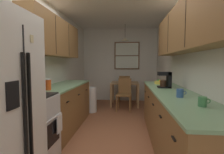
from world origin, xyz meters
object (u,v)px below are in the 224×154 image
at_px(dining_table, 125,86).
at_px(fruit_bowl, 160,82).
at_px(microwave_over_range, 18,42).
at_px(mug_spare, 203,102).
at_px(dining_chair_far, 125,87).
at_px(table_serving_bowl, 125,81).
at_px(stove_range, 29,129).
at_px(storage_canister, 48,84).
at_px(mug_by_coffeemaker, 180,93).
at_px(trash_bin, 91,100).
at_px(dining_chair_near, 124,93).
at_px(coffee_maker, 166,79).

distance_m(dining_table, fruit_bowl, 1.99).
relative_size(microwave_over_range, mug_spare, 5.28).
distance_m(dining_chair_far, fruit_bowl, 2.57).
distance_m(microwave_over_range, dining_chair_far, 4.36).
relative_size(microwave_over_range, dining_table, 0.74).
height_order(mug_spare, table_serving_bowl, mug_spare).
xyz_separation_m(stove_range, dining_table, (1.19, 3.41, 0.14)).
bearing_deg(storage_canister, fruit_bowl, 27.49).
height_order(mug_by_coffeemaker, table_serving_bowl, mug_by_coffeemaker).
xyz_separation_m(storage_canister, mug_by_coffeemaker, (1.97, -0.44, -0.04)).
distance_m(fruit_bowl, table_serving_bowl, 1.95).
bearing_deg(microwave_over_range, mug_spare, -8.97).
relative_size(mug_by_coffeemaker, mug_spare, 1.04).
relative_size(microwave_over_range, storage_canister, 3.45).
bearing_deg(trash_bin, mug_spare, -58.68).
relative_size(trash_bin, table_serving_bowl, 3.93).
height_order(trash_bin, table_serving_bowl, table_serving_bowl).
distance_m(dining_chair_near, coffee_maker, 2.03).
bearing_deg(storage_canister, dining_chair_near, 61.81).
height_order(microwave_over_range, coffee_maker, microwave_over_range).
bearing_deg(dining_table, mug_by_coffeemaker, -76.83).
height_order(dining_chair_far, fruit_bowl, fruit_bowl).
xyz_separation_m(coffee_maker, fruit_bowl, (0.01, 0.59, -0.11)).
bearing_deg(fruit_bowl, storage_canister, -152.51).
bearing_deg(dining_chair_near, microwave_over_range, -114.89).
distance_m(stove_range, mug_by_coffeemaker, 2.02).
bearing_deg(coffee_maker, dining_chair_near, 113.35).
relative_size(trash_bin, mug_by_coffeemaker, 5.44).
distance_m(dining_chair_near, dining_chair_far, 1.20).
distance_m(dining_chair_near, trash_bin, 0.95).
bearing_deg(coffee_maker, mug_by_coffeemaker, -90.31).
relative_size(stove_range, coffee_maker, 3.91).
bearing_deg(storage_canister, table_serving_bowl, 66.72).
distance_m(dining_table, trash_bin, 1.28).
distance_m(trash_bin, fruit_bowl, 2.01).
xyz_separation_m(microwave_over_range, dining_chair_near, (1.30, 2.81, -1.11)).
xyz_separation_m(trash_bin, fruit_bowl, (1.68, -0.93, 0.60)).
relative_size(dining_chair_near, trash_bin, 1.32).
xyz_separation_m(mug_spare, fruit_bowl, (-0.07, 1.95, -0.01)).
bearing_deg(dining_chair_near, coffee_maker, -66.65).
relative_size(dining_chair_far, trash_bin, 1.32).
distance_m(microwave_over_range, coffee_maker, 2.38).
distance_m(trash_bin, mug_spare, 3.42).
bearing_deg(dining_chair_far, dining_table, -88.72).
relative_size(dining_chair_far, fruit_bowl, 3.64).
bearing_deg(dining_table, fruit_bowl, -66.47).
relative_size(microwave_over_range, trash_bin, 0.94).
bearing_deg(mug_spare, trash_bin, 121.32).
bearing_deg(microwave_over_range, stove_range, -0.03).
xyz_separation_m(dining_chair_far, coffee_maker, (0.78, -2.99, 0.55)).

